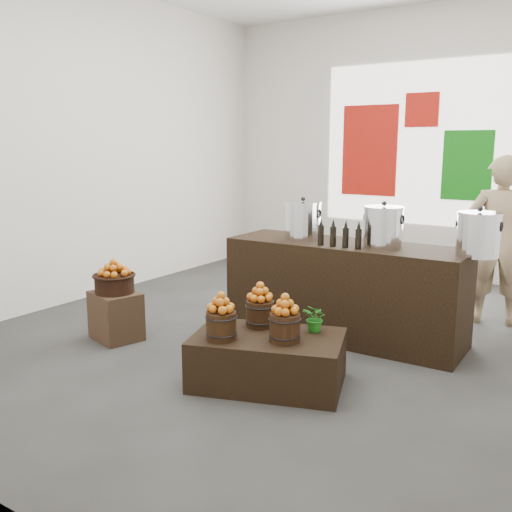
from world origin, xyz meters
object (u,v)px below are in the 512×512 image
Objects in this scene: stock_pot_center at (383,228)px; wicker_basket at (114,284)px; counter at (344,290)px; stock_pot_left at (303,221)px; crate at (116,316)px; shopper at (498,241)px; display_table at (268,360)px; stock_pot_right at (478,235)px.

wicker_basket is at bearing -149.43° from stock_pot_center.
stock_pot_left reaches higher than counter.
stock_pot_left and stock_pot_center have the same top height.
crate is at bearing 0.00° from wicker_basket.
wicker_basket is 0.21× the size of shopper.
wicker_basket is at bearing 158.10° from display_table.
stock_pot_left is (1.45, 1.37, 0.60)m from wicker_basket.
stock_pot_right is at bearing 0.98° from stock_pot_left.
stock_pot_right is 1.37m from shopper.
display_table is 0.66× the size of shopper.
crate is at bearing -136.62° from stock_pot_left.
stock_pot_left reaches higher than wicker_basket.
stock_pot_left is at bearing 180.00° from counter.
wicker_basket is at bearing -145.76° from counter.
wicker_basket is at bearing -156.62° from stock_pot_right.
counter is at bearing 35.22° from wicker_basket.
display_table is 3.28× the size of stock_pot_right.
crate is 4.24m from shopper.
display_table is at bearing 52.73° from shopper.
counter is at bearing -179.02° from stock_pot_right.
shopper is (0.83, 1.36, -0.25)m from stock_pot_center.
counter is 6.47× the size of stock_pot_left.
stock_pot_center is 0.20× the size of shopper.
stock_pot_left is 1.00× the size of stock_pot_right.
crate is 0.20× the size of counter.
shopper is at bearing 47.24° from counter.
crate is 1.32× the size of stock_pot_center.
stock_pot_center is at bearing 55.61° from display_table.
stock_pot_center reaches higher than wicker_basket.
stock_pot_left is 1.79m from stock_pot_right.
display_table is at bearing -2.91° from wicker_basket.
stock_pot_right is at bearing 23.38° from wicker_basket.
wicker_basket is (0.00, 0.00, 0.34)m from crate.
counter is 6.47× the size of stock_pot_right.
stock_pot_left is 0.89m from stock_pot_center.
crate is at bearing 27.12° from shopper.
wicker_basket is 2.78m from stock_pot_center.
shopper reaches higher than stock_pot_center.
stock_pot_right is at bearing 79.07° from shopper.
stock_pot_center is 1.00× the size of stock_pot_right.
display_table is 3.18m from shopper.
shopper is at bearing 38.56° from stock_pot_left.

